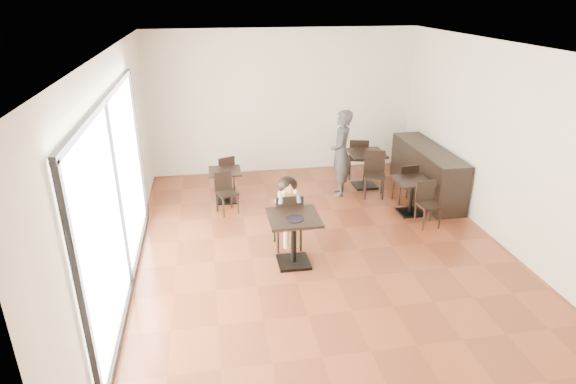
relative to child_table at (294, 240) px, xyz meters
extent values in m
cube|color=brown|center=(0.54, 0.24, -0.41)|extent=(6.00, 8.00, 0.01)
cube|color=silver|center=(0.54, 0.24, 2.79)|extent=(6.00, 8.00, 0.01)
cube|color=silver|center=(0.54, 4.24, 1.19)|extent=(6.00, 0.01, 3.20)
cube|color=silver|center=(0.54, -3.76, 1.19)|extent=(6.00, 0.01, 3.20)
cube|color=silver|center=(-2.46, 0.24, 1.19)|extent=(0.01, 8.00, 3.20)
cube|color=silver|center=(3.54, 0.24, 1.19)|extent=(0.01, 8.00, 3.20)
cube|color=white|center=(-2.43, -0.26, 0.99)|extent=(0.04, 4.50, 2.60)
cylinder|color=black|center=(0.00, -0.10, 0.41)|extent=(0.27, 0.27, 0.02)
imported|color=#36363A|center=(1.45, 2.57, 0.48)|extent=(0.58, 0.74, 1.77)
cube|color=black|center=(3.19, 2.24, 0.09)|extent=(0.60, 2.40, 1.00)
camera|label=1|loc=(-1.19, -6.37, 3.54)|focal=30.00mm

